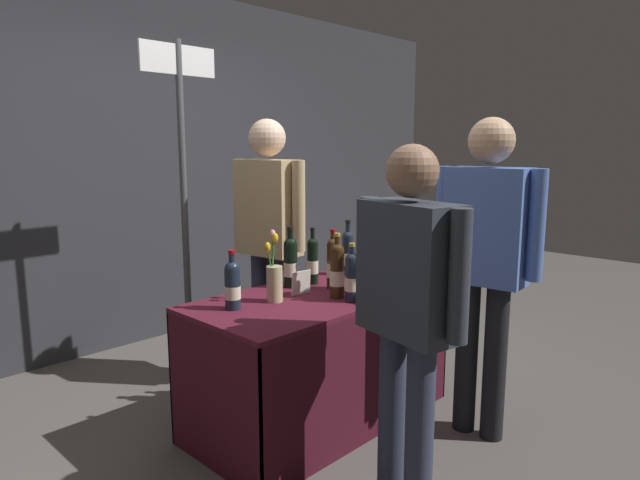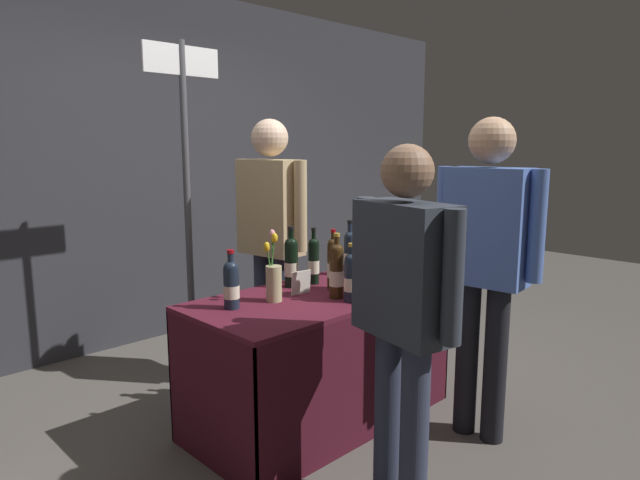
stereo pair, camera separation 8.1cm
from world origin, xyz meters
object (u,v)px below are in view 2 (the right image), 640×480
object	(u,v)px
vendor_presenter	(271,226)
booth_signpost	(186,178)
tasting_table	(320,333)
wine_glass_near_vendor	(425,269)
flower_vase	(274,279)
taster_foreground_right	(404,299)
featured_wine_bottle	(314,260)
display_bottle_0	(333,263)

from	to	relation	value
vendor_presenter	booth_signpost	xyz separation A→B (m)	(-0.38, 0.38, 0.31)
tasting_table	wine_glass_near_vendor	distance (m)	0.74
tasting_table	flower_vase	distance (m)	0.45
tasting_table	taster_foreground_right	distance (m)	0.95
tasting_table	featured_wine_bottle	world-z (taller)	featured_wine_bottle
display_bottle_0	flower_vase	bearing A→B (deg)	174.46
taster_foreground_right	vendor_presenter	bearing A→B (deg)	-6.22
display_bottle_0	wine_glass_near_vendor	world-z (taller)	display_bottle_0
featured_wine_bottle	flower_vase	size ratio (longest dim) A/B	0.90
display_bottle_0	flower_vase	distance (m)	0.41
tasting_table	flower_vase	xyz separation A→B (m)	(-0.28, 0.06, 0.35)
featured_wine_bottle	taster_foreground_right	size ratio (longest dim) A/B	0.22
tasting_table	taster_foreground_right	bearing A→B (deg)	-110.78
flower_vase	booth_signpost	world-z (taller)	booth_signpost
display_bottle_0	booth_signpost	world-z (taller)	booth_signpost
tasting_table	booth_signpost	size ratio (longest dim) A/B	0.68
taster_foreground_right	wine_glass_near_vendor	bearing A→B (deg)	-47.65
flower_vase	vendor_presenter	world-z (taller)	vendor_presenter
display_bottle_0	wine_glass_near_vendor	distance (m)	0.57
vendor_presenter	tasting_table	bearing A→B (deg)	-20.75
tasting_table	display_bottle_0	bearing A→B (deg)	9.71
wine_glass_near_vendor	vendor_presenter	world-z (taller)	vendor_presenter
flower_vase	booth_signpost	size ratio (longest dim) A/B	0.17
featured_wine_bottle	booth_signpost	bearing A→B (deg)	112.40
featured_wine_bottle	taster_foreground_right	xyz separation A→B (m)	(-0.43, -0.98, 0.05)
flower_vase	vendor_presenter	xyz separation A→B (m)	(0.45, 0.56, 0.17)
featured_wine_bottle	booth_signpost	distance (m)	1.00
display_bottle_0	taster_foreground_right	size ratio (longest dim) A/B	0.22
featured_wine_bottle	flower_vase	xyz separation A→B (m)	(-0.41, -0.12, -0.02)
featured_wine_bottle	display_bottle_0	xyz separation A→B (m)	(-0.00, -0.16, 0.01)
display_bottle_0	booth_signpost	bearing A→B (deg)	108.95
wine_glass_near_vendor	tasting_table	bearing A→B (deg)	156.82
tasting_table	wine_glass_near_vendor	xyz separation A→B (m)	(0.62, -0.26, 0.32)
vendor_presenter	featured_wine_bottle	bearing A→B (deg)	-10.87
display_bottle_0	vendor_presenter	xyz separation A→B (m)	(0.04, 0.60, 0.15)
flower_vase	vendor_presenter	size ratio (longest dim) A/B	0.22
display_bottle_0	wine_glass_near_vendor	xyz separation A→B (m)	(0.49, -0.29, -0.06)
featured_wine_bottle	vendor_presenter	distance (m)	0.47
tasting_table	flower_vase	world-z (taller)	flower_vase
wine_glass_near_vendor	display_bottle_0	bearing A→B (deg)	149.81
featured_wine_bottle	tasting_table	bearing A→B (deg)	-124.76
flower_vase	taster_foreground_right	xyz separation A→B (m)	(-0.02, -0.86, 0.07)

